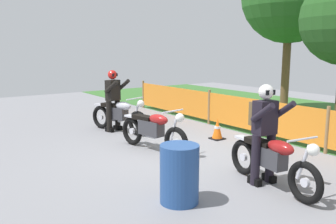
{
  "coord_description": "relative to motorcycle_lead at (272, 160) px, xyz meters",
  "views": [
    {
      "loc": [
        6.0,
        -4.62,
        2.25
      ],
      "look_at": [
        -0.2,
        -0.2,
        0.9
      ],
      "focal_mm": 37.97,
      "sensor_mm": 36.0,
      "label": 1
    }
  ],
  "objects": [
    {
      "name": "spare_drum",
      "position": [
        -0.42,
        -1.58,
        -0.03
      ],
      "size": [
        0.58,
        0.58,
        0.88
      ],
      "primitive_type": "cylinder",
      "color": "navy",
      "rests_on": "ground"
    },
    {
      "name": "motorcycle_third",
      "position": [
        -2.93,
        -0.41,
        0.01
      ],
      "size": [
        2.09,
        0.65,
        0.99
      ],
      "rotation": [
        0.0,
        0.0,
        0.17
      ],
      "color": "black",
      "rests_on": "ground"
    },
    {
      "name": "ground",
      "position": [
        -2.46,
        0.0,
        -0.48
      ],
      "size": [
        24.0,
        24.0,
        0.02
      ],
      "primitive_type": "cube",
      "color": "gray"
    },
    {
      "name": "grass_verge",
      "position": [
        -2.46,
        6.11,
        -0.47
      ],
      "size": [
        24.0,
        7.15,
        0.01
      ],
      "primitive_type": "cube",
      "color": "#386B2D",
      "rests_on": "ground"
    },
    {
      "name": "motorcycle_trailing",
      "position": [
        -5.01,
        -0.16,
        0.01
      ],
      "size": [
        2.05,
        0.84,
        1.0
      ],
      "rotation": [
        0.0,
        0.0,
        0.29
      ],
      "color": "black",
      "rests_on": "ground"
    },
    {
      "name": "traffic_cone",
      "position": [
        -2.86,
        1.48,
        -0.21
      ],
      "size": [
        0.32,
        0.32,
        0.53
      ],
      "color": "black",
      "rests_on": "ground"
    },
    {
      "name": "motorcycle_lead",
      "position": [
        0.0,
        0.0,
        0.0
      ],
      "size": [
        2.04,
        0.65,
        0.97
      ],
      "rotation": [
        0.0,
        0.0,
        -0.15
      ],
      "color": "black",
      "rests_on": "ground"
    },
    {
      "name": "rider_lead",
      "position": [
        -0.22,
        0.03,
        0.48
      ],
      "size": [
        0.72,
        0.6,
        1.69
      ],
      "rotation": [
        0.0,
        0.0,
        -0.15
      ],
      "color": "black",
      "rests_on": "ground"
    },
    {
      "name": "rider_trailing",
      "position": [
        -5.21,
        -0.23,
        0.45
      ],
      "size": [
        0.67,
        0.66,
        1.69
      ],
      "rotation": [
        0.0,
        0.0,
        0.29
      ],
      "color": "black",
      "rests_on": "ground"
    },
    {
      "name": "barrier_fence",
      "position": [
        -2.46,
        2.54,
        0.07
      ],
      "size": [
        11.47,
        0.08,
        1.05
      ],
      "color": "olive",
      "rests_on": "ground"
    }
  ]
}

